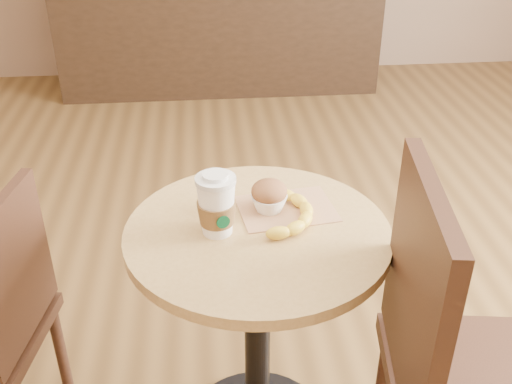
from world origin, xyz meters
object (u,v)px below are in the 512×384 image
banana (290,212)px  muffin (269,196)px  chair_right (463,373)px  coffee_cup (217,207)px  cafe_table (257,303)px

banana → muffin: bearing=155.6°
muffin → banana: size_ratio=0.40×
chair_right → coffee_cup: bearing=66.2°
cafe_table → chair_right: chair_right is taller
cafe_table → coffee_cup: size_ratio=4.70×
cafe_table → banana: bearing=22.4°
cafe_table → banana: (0.09, 0.04, 0.26)m
coffee_cup → muffin: bearing=15.2°
cafe_table → muffin: 0.29m
banana → chair_right: bearing=-29.4°
coffee_cup → muffin: (0.13, 0.08, -0.03)m
muffin → chair_right: bearing=-46.8°
chair_right → banana: bearing=50.8°
chair_right → muffin: (-0.38, 0.41, 0.23)m
chair_right → coffee_cup: (-0.52, 0.32, 0.26)m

